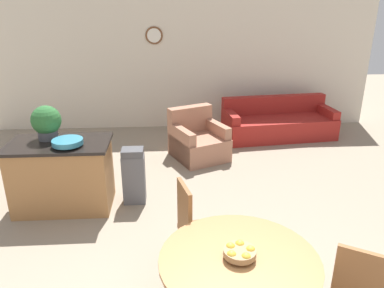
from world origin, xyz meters
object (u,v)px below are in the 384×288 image
Objects in this scene: dining_chair_far_side at (195,225)px; fruit_bowl at (240,252)px; teal_bowl at (68,142)px; dining_table at (238,276)px; kitchen_island at (63,175)px; potted_plant at (46,122)px; armchair at (198,141)px; trash_bin at (134,176)px; couch at (278,124)px.

dining_chair_far_side is 3.93× the size of fruit_bowl.
dining_table is at bearing -49.37° from teal_bowl.
kitchen_island is (-1.65, 1.39, -0.07)m from dining_chair_far_side.
armchair is (2.07, 1.45, -0.87)m from potted_plant.
kitchen_island reaches higher than trash_bin.
fruit_bowl reaches higher than armchair.
fruit_bowl is 5.08m from couch.
dining_chair_far_side is 0.91m from fruit_bowl.
potted_plant is at bearing 176.62° from trash_bin.
dining_chair_far_side is at bearing -40.16° from kitchen_island.
teal_bowl is (-1.77, 2.07, 0.39)m from dining_table.
couch is 2.00× the size of armchair.
fruit_bowl is at bearing 5.48° from dining_chair_far_side.
fruit_bowl reaches higher than couch.
fruit_bowl is at bearing -48.77° from kitchen_island.
dining_table is 0.86m from dining_chair_far_side.
kitchen_island reaches higher than dining_table.
kitchen_island is at bearing -175.03° from trash_bin.
fruit_bowl reaches higher than dining_table.
dining_table is 2.81× the size of potted_plant.
dining_chair_far_side is 2.63× the size of teal_bowl.
fruit_bowl is 0.57× the size of potted_plant.
potted_plant is 0.57× the size of trash_bin.
teal_bowl is at bearing -164.14° from trash_bin.
potted_plant is (-0.16, 0.14, 0.69)m from kitchen_island.
potted_plant is at bearing -144.07° from dining_chair_far_side.
dining_chair_far_side is 2.00m from teal_bowl.
armchair reaches higher than dining_table.
dining_chair_far_side is at bearing -123.09° from couch.
fruit_bowl is 2.73m from teal_bowl.
teal_bowl is at bearing -41.81° from potted_plant.
fruit_bowl is at bearing -116.08° from couch.
trash_bin is (1.08, -0.06, -0.77)m from potted_plant.
dining_table is 0.23m from fruit_bowl.
potted_plant is (-2.09, 2.35, 0.34)m from fruit_bowl.
potted_plant reaches higher than dining_table.
trash_bin is (-1.01, 2.29, -0.20)m from dining_table.
trash_bin is at bearing -3.38° from potted_plant.
dining_chair_far_side is 2.22× the size of potted_plant.
dining_table is 2.93m from kitchen_island.
dining_chair_far_side is 1.65m from trash_bin.
fruit_bowl reaches higher than trash_bin.
dining_chair_far_side is 3.01m from armchair.
couch is at bearing 42.44° from trash_bin.
dining_table is 3.81m from armchair.
couch is at bearing 37.80° from teal_bowl.
armchair reaches higher than trash_bin.
dining_chair_far_side is 0.87× the size of armchair.
fruit_bowl is 2.53m from trash_bin.
armchair is at bearing 56.74° from trash_bin.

